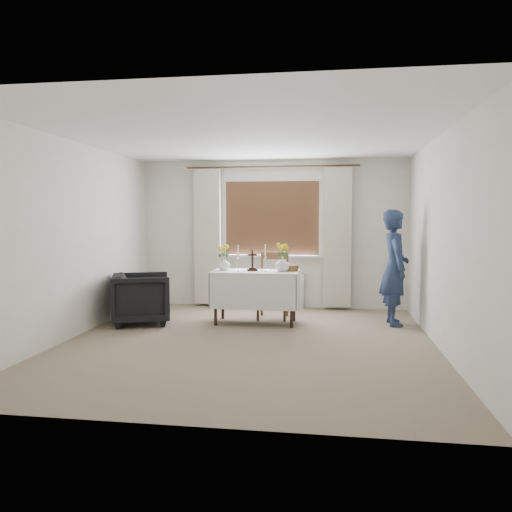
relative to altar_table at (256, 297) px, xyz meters
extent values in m
plane|color=gray|center=(0.08, -1.14, -0.38)|extent=(5.00, 5.00, 0.00)
cube|color=white|center=(0.00, 0.00, 0.00)|extent=(1.24, 0.64, 0.76)
imported|color=black|center=(-1.62, -0.28, -0.01)|extent=(1.04, 1.02, 0.73)
imported|color=navy|center=(1.97, 0.19, 0.44)|extent=(0.46, 0.64, 1.64)
cube|color=silver|center=(0.08, 1.28, -0.08)|extent=(1.10, 0.10, 0.60)
imported|color=white|center=(-0.48, 0.03, 0.48)|extent=(0.24, 0.24, 0.19)
imported|color=white|center=(0.39, -0.01, 0.49)|extent=(0.23, 0.23, 0.22)
cylinder|color=brown|center=(0.50, 0.08, 0.42)|extent=(0.28, 0.28, 0.09)
camera|label=1|loc=(1.07, -7.07, 1.14)|focal=35.00mm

